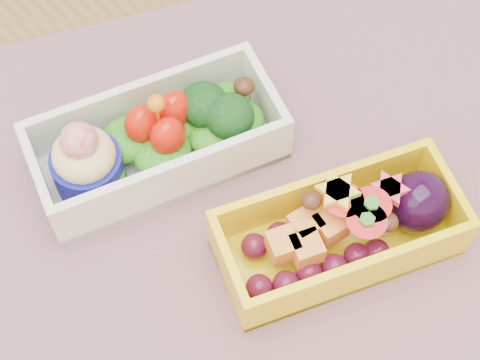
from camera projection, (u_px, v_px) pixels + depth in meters
table at (281, 296)px, 0.65m from camera, size 1.20×0.80×0.75m
placemat at (236, 217)px, 0.57m from camera, size 0.65×0.58×0.00m
bento_white at (156, 141)px, 0.57m from camera, size 0.19×0.12×0.07m
bento_yellow at (345, 230)px, 0.54m from camera, size 0.18×0.12×0.06m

